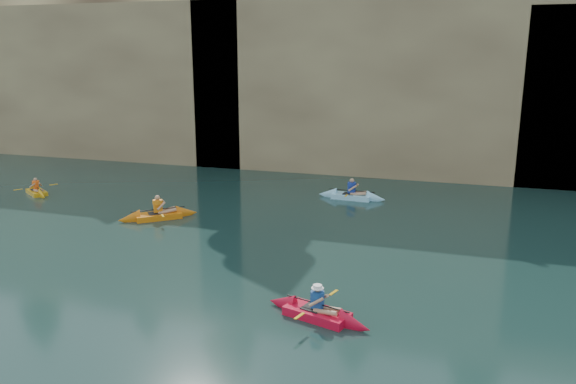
% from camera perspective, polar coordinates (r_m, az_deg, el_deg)
% --- Properties ---
extents(ground, '(160.00, 160.00, 0.00)m').
position_cam_1_polar(ground, '(14.12, -11.68, -16.47)').
color(ground, black).
rests_on(ground, ground).
extents(cliff, '(70.00, 16.00, 12.00)m').
position_cam_1_polar(cliff, '(41.02, 8.97, 12.27)').
color(cliff, '#CBB67C').
rests_on(cliff, ground).
extents(cliff_slab_west, '(26.00, 2.40, 10.56)m').
position_cam_1_polar(cliff_slab_west, '(42.27, -21.24, 10.58)').
color(cliff_slab_west, '#9E8D5F').
rests_on(cliff_slab_west, ground).
extents(cliff_slab_center, '(24.00, 2.40, 11.40)m').
position_cam_1_polar(cliff_slab_center, '(33.43, 10.44, 11.35)').
color(cliff_slab_center, '#9E8D5F').
rests_on(cliff_slab_center, ground).
extents(sea_cave_west, '(4.50, 1.00, 4.00)m').
position_cam_1_polar(sea_cave_west, '(40.81, -19.19, 6.02)').
color(sea_cave_west, black).
rests_on(sea_cave_west, ground).
extents(sea_cave_center, '(3.50, 1.00, 3.20)m').
position_cam_1_polar(sea_cave_center, '(34.48, 0.03, 4.80)').
color(sea_cave_center, black).
rests_on(sea_cave_center, ground).
extents(sea_cave_east, '(5.00, 1.00, 4.50)m').
position_cam_1_polar(sea_cave_east, '(33.06, 23.94, 4.34)').
color(sea_cave_east, black).
rests_on(sea_cave_east, ground).
extents(main_kayaker, '(3.30, 2.13, 1.20)m').
position_cam_1_polar(main_kayaker, '(15.76, 2.98, -12.13)').
color(main_kayaker, red).
rests_on(main_kayaker, ground).
extents(kayaker_orange, '(3.15, 2.84, 1.32)m').
position_cam_1_polar(kayaker_orange, '(25.28, -13.04, -2.31)').
color(kayaker_orange, orange).
rests_on(kayaker_orange, ground).
extents(kayaker_yellow, '(2.58, 2.00, 1.08)m').
position_cam_1_polar(kayaker_yellow, '(31.68, -24.17, 0.03)').
color(kayaker_yellow, gold).
rests_on(kayaker_yellow, ground).
extents(kayaker_ltblue_mid, '(3.44, 2.54, 1.30)m').
position_cam_1_polar(kayaker_ltblue_mid, '(28.13, 6.47, -0.39)').
color(kayaker_ltblue_mid, '#94DCF8').
rests_on(kayaker_ltblue_mid, ground).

